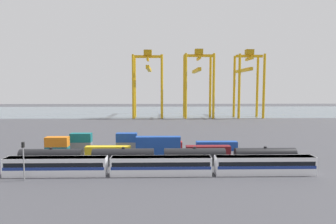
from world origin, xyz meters
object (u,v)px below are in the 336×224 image
at_px(freight_tank_row, 159,156).
at_px(gantry_crane_west, 148,76).
at_px(shipping_container_2, 108,151).
at_px(gantry_crane_central, 198,76).
at_px(signal_mast, 23,156).
at_px(shipping_container_3, 158,151).
at_px(shipping_container_11, 217,146).
at_px(gantry_crane_east, 248,77).
at_px(shipping_container_8, 127,146).
at_px(passenger_train, 161,165).

relative_size(freight_tank_row, gantry_crane_west, 1.59).
bearing_deg(shipping_container_2, gantry_crane_central, 69.99).
relative_size(signal_mast, shipping_container_3, 0.64).
xyz_separation_m(freight_tank_row, gantry_crane_central, (23.38, 111.90, 23.68)).
height_order(shipping_container_2, shipping_container_11, same).
xyz_separation_m(shipping_container_11, gantry_crane_east, (37.72, 96.08, 24.25)).
xyz_separation_m(shipping_container_3, gantry_crane_central, (23.69, 102.53, 24.39)).
height_order(shipping_container_8, shipping_container_11, same).
relative_size(shipping_container_8, gantry_crane_west, 0.15).
distance_m(freight_tank_row, shipping_container_8, 18.37).
xyz_separation_m(passenger_train, gantry_crane_west, (-8.38, 120.92, 23.71)).
bearing_deg(signal_mast, shipping_container_3, 37.87).
bearing_deg(signal_mast, passenger_train, 6.31).
bearing_deg(passenger_train, gantry_crane_central, 79.22).
height_order(gantry_crane_west, gantry_crane_east, gantry_crane_east).
relative_size(shipping_container_11, gantry_crane_west, 0.29).
bearing_deg(shipping_container_8, passenger_train, -66.82).
relative_size(shipping_container_2, shipping_container_8, 2.00).
bearing_deg(gantry_crane_central, gantry_crane_west, 178.42).
bearing_deg(signal_mast, gantry_crane_central, 67.85).
distance_m(shipping_container_11, gantry_crane_central, 99.54).
height_order(shipping_container_2, gantry_crane_central, gantry_crane_central).
relative_size(passenger_train, shipping_container_3, 5.39).
bearing_deg(gantry_crane_central, shipping_container_3, -103.01).
distance_m(signal_mast, shipping_container_2, 24.46).
bearing_deg(gantry_crane_east, shipping_container_11, -111.43).
distance_m(freight_tank_row, shipping_container_2, 16.83).
bearing_deg(freight_tank_row, gantry_crane_central, 78.20).
bearing_deg(gantry_crane_west, gantry_crane_central, -1.58).
height_order(freight_tank_row, gantry_crane_west, gantry_crane_west).
height_order(freight_tank_row, gantry_crane_east, gantry_crane_east).
height_order(signal_mast, shipping_container_2, signal_mast).
xyz_separation_m(shipping_container_11, gantry_crane_central, (6.49, 96.28, 24.39)).
relative_size(signal_mast, gantry_crane_central, 0.18).
bearing_deg(shipping_container_2, freight_tank_row, -33.85).
xyz_separation_m(shipping_container_3, gantry_crane_west, (-7.54, 103.39, 24.56)).
height_order(passenger_train, shipping_container_2, passenger_train).
bearing_deg(shipping_container_11, gantry_crane_central, 86.15).
relative_size(shipping_container_3, gantry_crane_west, 0.29).
xyz_separation_m(signal_mast, shipping_container_2, (12.76, 20.54, -3.71)).
bearing_deg(freight_tank_row, passenger_train, -86.33).
bearing_deg(shipping_container_8, gantry_crane_west, 88.94).
bearing_deg(shipping_container_8, shipping_container_11, 0.00).
distance_m(shipping_container_2, shipping_container_8, 7.59).
bearing_deg(shipping_container_3, shipping_container_11, 19.96).
height_order(shipping_container_3, gantry_crane_central, gantry_crane_central).
xyz_separation_m(shipping_container_11, gantry_crane_west, (-24.75, 97.14, 24.56)).
bearing_deg(shipping_container_3, gantry_crane_west, 94.17).
height_order(signal_mast, shipping_container_11, signal_mast).
height_order(gantry_crane_west, gantry_crane_central, gantry_crane_central).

